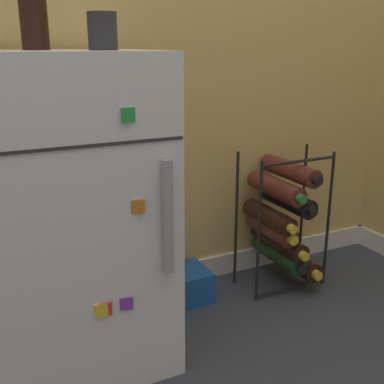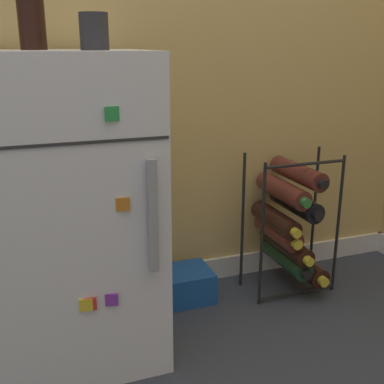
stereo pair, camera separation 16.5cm
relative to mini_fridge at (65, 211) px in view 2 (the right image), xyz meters
name	(u,v)px [view 2 (the right image)]	position (x,y,z in m)	size (l,w,h in m)	color
ground_plane	(238,365)	(0.46, -0.28, -0.47)	(14.00, 14.00, 0.00)	#333842
mini_fridge	(65,211)	(0.00, 0.00, 0.00)	(0.52, 0.52, 0.94)	white
wine_rack	(289,225)	(0.85, 0.10, -0.19)	(0.34, 0.33, 0.56)	black
soda_box	(180,285)	(0.42, 0.16, -0.41)	(0.24, 0.18, 0.12)	#194C9E
fridge_top_cup	(94,31)	(0.10, -0.09, 0.52)	(0.08, 0.08, 0.10)	#28282D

